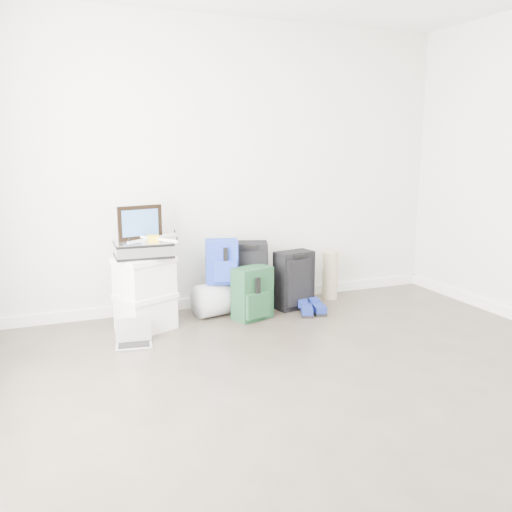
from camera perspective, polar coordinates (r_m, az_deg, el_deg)
name	(u,v)px	position (r m, az deg, el deg)	size (l,w,h in m)	color
ground	(367,420)	(3.32, 11.56, -16.52)	(5.00, 5.00, 0.00)	#383129
room_envelope	(378,111)	(2.95, 12.76, 14.63)	(4.52, 5.02, 2.71)	silver
boxes_stack	(145,293)	(4.69, -11.59, -3.87)	(0.55, 0.51, 0.63)	white
briefcase	(143,249)	(4.60, -11.78, 0.71)	(0.46, 0.33, 0.13)	#B2B2B7
painting	(140,223)	(4.66, -12.10, 3.46)	(0.38, 0.10, 0.29)	black
drone	(153,238)	(4.58, -10.80, 1.85)	(0.47, 0.47, 0.05)	gold
duffel_bag	(221,298)	(5.06, -3.66, -4.47)	(0.31, 0.31, 0.50)	gray
blue_backpack	(222,262)	(4.94, -3.60, -0.68)	(0.32, 0.27, 0.40)	#183E9E
large_suitcase	(245,276)	(5.15, -1.12, -2.15)	(0.48, 0.39, 0.65)	black
green_backpack	(253,294)	(4.90, -0.34, -4.05)	(0.39, 0.33, 0.48)	#163C26
carry_on	(294,280)	(5.21, 4.04, -2.54)	(0.39, 0.29, 0.56)	black
shoes	(312,309)	(5.12, 5.93, -5.57)	(0.29, 0.29, 0.09)	black
rolled_rug	(330,275)	(5.61, 7.80, -1.99)	(0.16, 0.16, 0.49)	tan
laptop	(134,339)	(4.43, -12.74, -8.51)	(0.31, 0.24, 0.20)	#B8B8BD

